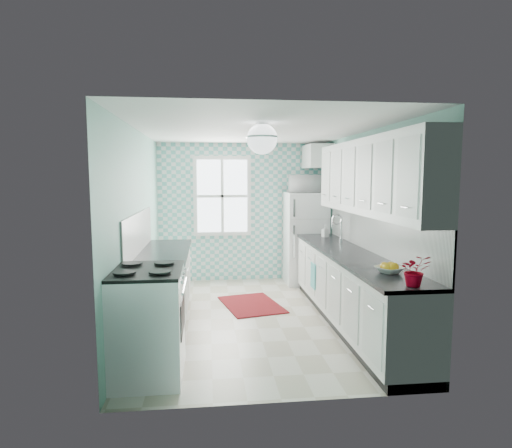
{
  "coord_description": "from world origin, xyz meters",
  "views": [
    {
      "loc": [
        -0.6,
        -5.58,
        1.91
      ],
      "look_at": [
        0.05,
        0.25,
        1.25
      ],
      "focal_mm": 30.0,
      "sensor_mm": 36.0,
      "label": 1
    }
  ],
  "objects": [
    {
      "name": "base_cabinets_left",
      "position": [
        -1.2,
        -0.07,
        0.45
      ],
      "size": [
        0.6,
        2.15,
        0.9
      ],
      "primitive_type": "cube",
      "color": "white",
      "rests_on": "floor"
    },
    {
      "name": "base_cabinets_right",
      "position": [
        1.2,
        -0.4,
        0.45
      ],
      "size": [
        0.6,
        3.6,
        0.9
      ],
      "primitive_type": "cube",
      "color": "white",
      "rests_on": "floor"
    },
    {
      "name": "backsplash_right",
      "position": [
        1.49,
        -0.4,
        1.2
      ],
      "size": [
        0.02,
        3.6,
        0.51
      ],
      "primitive_type": "cube",
      "color": "white",
      "rests_on": "wall_right"
    },
    {
      "name": "countertop_left",
      "position": [
        -1.19,
        -0.07,
        0.92
      ],
      "size": [
        0.63,
        2.15,
        0.04
      ],
      "primitive_type": "cube",
      "color": "black",
      "rests_on": "base_cabinets_left"
    },
    {
      "name": "soap_bottle",
      "position": [
        1.25,
        1.02,
        1.04
      ],
      "size": [
        0.11,
        0.11,
        0.19
      ],
      "primitive_type": "imported",
      "rotation": [
        0.0,
        0.0,
        0.32
      ],
      "color": "#97AFC0",
      "rests_on": "countertop_right"
    },
    {
      "name": "ceiling_light",
      "position": [
        0.0,
        -0.8,
        2.32
      ],
      "size": [
        0.34,
        0.34,
        0.35
      ],
      "color": "silver",
      "rests_on": "ceiling"
    },
    {
      "name": "dish_towel",
      "position": [
        0.89,
        0.33,
        0.48
      ],
      "size": [
        0.05,
        0.24,
        0.36
      ],
      "primitive_type": "cube",
      "rotation": [
        0.0,
        0.0,
        -0.16
      ],
      "color": "#6AB1A1",
      "rests_on": "base_cabinets_right"
    },
    {
      "name": "wall_back",
      "position": [
        0.0,
        2.21,
        1.25
      ],
      "size": [
        3.0,
        0.02,
        2.5
      ],
      "primitive_type": "cube",
      "color": "#7DBBAB",
      "rests_on": "floor"
    },
    {
      "name": "fridge",
      "position": [
        1.11,
        1.79,
        0.81
      ],
      "size": [
        0.71,
        0.7,
        1.62
      ],
      "rotation": [
        0.0,
        0.0,
        -0.06
      ],
      "color": "silver",
      "rests_on": "floor"
    },
    {
      "name": "potted_plant",
      "position": [
        1.2,
        -2.07,
        1.08
      ],
      "size": [
        0.29,
        0.26,
        0.29
      ],
      "primitive_type": "imported",
      "rotation": [
        0.0,
        0.0,
        -0.17
      ],
      "color": "#A10D07",
      "rests_on": "countertop_right"
    },
    {
      "name": "stove",
      "position": [
        -1.2,
        -1.54,
        0.53
      ],
      "size": [
        0.68,
        0.85,
        1.02
      ],
      "rotation": [
        0.0,
        0.0,
        0.03
      ],
      "color": "white",
      "rests_on": "floor"
    },
    {
      "name": "sink",
      "position": [
        1.2,
        0.57,
        0.93
      ],
      "size": [
        0.47,
        0.4,
        0.53
      ],
      "rotation": [
        0.0,
        0.0,
        -0.04
      ],
      "color": "silver",
      "rests_on": "countertop_right"
    },
    {
      "name": "backsplash_left",
      "position": [
        -1.49,
        -0.07,
        1.2
      ],
      "size": [
        0.02,
        2.15,
        0.51
      ],
      "primitive_type": "cube",
      "color": "white",
      "rests_on": "wall_left"
    },
    {
      "name": "wall_left",
      "position": [
        -1.51,
        0.0,
        1.25
      ],
      "size": [
        0.02,
        4.4,
        2.5
      ],
      "primitive_type": "cube",
      "color": "#7DBBAB",
      "rests_on": "floor"
    },
    {
      "name": "upper_cabinet_fridge",
      "position": [
        1.3,
        1.83,
        2.25
      ],
      "size": [
        0.4,
        0.74,
        0.4
      ],
      "primitive_type": "cube",
      "color": "white",
      "rests_on": "wall_right"
    },
    {
      "name": "ceiling",
      "position": [
        0.0,
        0.0,
        2.51
      ],
      "size": [
        3.0,
        4.4,
        0.02
      ],
      "primitive_type": "cube",
      "color": "white",
      "rests_on": "wall_back"
    },
    {
      "name": "wall_front",
      "position": [
        0.0,
        -2.21,
        1.25
      ],
      "size": [
        3.0,
        0.02,
        2.5
      ],
      "primitive_type": "cube",
      "color": "#7DBBAB",
      "rests_on": "floor"
    },
    {
      "name": "rug",
      "position": [
        0.02,
        0.57,
        0.01
      ],
      "size": [
        0.99,
        1.23,
        0.02
      ],
      "primitive_type": "cube",
      "rotation": [
        0.0,
        0.0,
        0.23
      ],
      "color": "maroon",
      "rests_on": "floor"
    },
    {
      "name": "fruit_bowl",
      "position": [
        1.2,
        -1.54,
        0.97
      ],
      "size": [
        0.34,
        0.34,
        0.07
      ],
      "primitive_type": "imported",
      "rotation": [
        0.0,
        0.0,
        0.4
      ],
      "color": "white",
      "rests_on": "countertop_right"
    },
    {
      "name": "microwave",
      "position": [
        1.11,
        1.79,
        1.78
      ],
      "size": [
        0.57,
        0.39,
        0.31
      ],
      "primitive_type": "imported",
      "rotation": [
        0.0,
        0.0,
        3.17
      ],
      "color": "white",
      "rests_on": "fridge"
    },
    {
      "name": "accent_wall",
      "position": [
        0.0,
        2.19,
        1.25
      ],
      "size": [
        3.0,
        0.01,
        2.5
      ],
      "primitive_type": "cube",
      "color": "#65BEB7",
      "rests_on": "wall_back"
    },
    {
      "name": "countertop_right",
      "position": [
        1.19,
        -0.4,
        0.92
      ],
      "size": [
        0.63,
        3.6,
        0.04
      ],
      "primitive_type": "cube",
      "color": "black",
      "rests_on": "base_cabinets_right"
    },
    {
      "name": "wall_right",
      "position": [
        1.51,
        0.0,
        1.25
      ],
      "size": [
        0.02,
        4.4,
        2.5
      ],
      "primitive_type": "cube",
      "color": "#7DBBAB",
      "rests_on": "floor"
    },
    {
      "name": "window",
      "position": [
        -0.35,
        2.16,
        1.55
      ],
      "size": [
        1.04,
        0.05,
        1.44
      ],
      "color": "white",
      "rests_on": "wall_back"
    },
    {
      "name": "floor",
      "position": [
        0.0,
        0.0,
        -0.01
      ],
      "size": [
        3.0,
        4.4,
        0.02
      ],
      "primitive_type": "cube",
      "color": "beige",
      "rests_on": "ground"
    },
    {
      "name": "upper_cabinets_right",
      "position": [
        1.33,
        -0.6,
        1.9
      ],
      "size": [
        0.33,
        3.2,
        0.9
      ],
      "primitive_type": "cube",
      "color": "white",
      "rests_on": "wall_right"
    }
  ]
}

